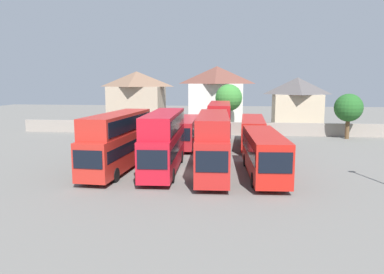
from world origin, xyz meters
name	(u,v)px	position (x,y,z in m)	size (l,w,h in m)	color
ground	(206,140)	(0.00, 18.00, 0.00)	(140.00, 140.00, 0.00)	slate
depot_boundary_wall	(209,128)	(0.00, 23.46, 0.90)	(56.00, 0.50, 1.80)	gray
bus_1	(118,139)	(-6.00, 0.15, 2.76)	(3.03, 11.77, 4.91)	red
bus_2	(164,138)	(-2.06, 0.35, 2.81)	(3.05, 11.71, 5.00)	red
bus_3	(213,141)	(2.13, -0.29, 2.79)	(3.07, 11.83, 4.95)	#B21F1C
bus_4	(264,152)	(6.22, -0.35, 1.98)	(3.27, 11.34, 3.48)	red
bus_5	(148,129)	(-6.57, 13.56, 1.94)	(3.21, 10.34, 3.40)	#B42320
bus_6	(185,130)	(-2.09, 13.10, 1.89)	(3.08, 11.52, 3.29)	#B21F26
bus_7	(220,122)	(1.96, 13.91, 2.84)	(2.80, 11.65, 5.05)	red
bus_8	(253,130)	(5.83, 13.55, 1.93)	(2.77, 12.09, 3.36)	red
house_terrace_left	(137,98)	(-13.46, 34.15, 4.74)	(9.30, 7.62, 9.30)	tan
house_terrace_centre	(217,96)	(0.52, 33.07, 5.14)	(9.08, 7.51, 10.07)	silver
house_terrace_right	(297,102)	(13.64, 33.16, 4.20)	(7.88, 6.87, 8.23)	#C6B293
tree_left_of_lot	(229,98)	(2.70, 25.96, 5.14)	(3.97, 3.97, 7.17)	brown
tree_behind_wall	(349,108)	(18.57, 21.46, 4.10)	(3.69, 3.69, 5.99)	brown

